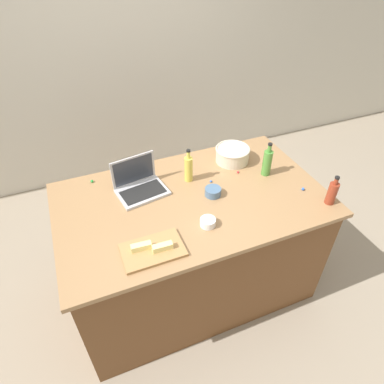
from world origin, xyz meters
name	(u,v)px	position (x,y,z in m)	size (l,w,h in m)	color
ground_plane	(192,282)	(0.00, 0.00, 0.00)	(12.00, 12.00, 0.00)	gray
wall_back	(120,52)	(0.00, 1.81, 1.30)	(8.00, 0.10, 2.60)	beige
island_counter	(192,245)	(0.00, 0.00, 0.45)	(1.71, 1.01, 0.90)	brown
laptop	(139,185)	(-0.29, 0.20, 0.95)	(0.34, 0.28, 0.22)	#B7B7BC
mixing_bowl_large	(232,154)	(0.43, 0.28, 0.96)	(0.25, 0.25, 0.11)	beige
bottle_soy	(332,193)	(0.78, -0.37, 0.98)	(0.06, 0.06, 0.20)	maroon
bottle_oil	(189,168)	(0.05, 0.19, 1.00)	(0.06, 0.06, 0.24)	#DBC64C
bottle_olive	(267,162)	(0.57, 0.05, 1.00)	(0.06, 0.06, 0.25)	#4C8C38
cutting_board	(153,250)	(-0.36, -0.33, 0.91)	(0.33, 0.21, 0.02)	#AD7F4C
butter_stick_left	(162,247)	(-0.31, -0.35, 0.94)	(0.11, 0.04, 0.04)	#F4E58C
butter_stick_right	(141,247)	(-0.42, -0.31, 0.94)	(0.11, 0.04, 0.04)	#F4E58C
ramekin_small	(208,222)	(-0.01, -0.26, 0.92)	(0.09, 0.09, 0.05)	white
ramekin_medium	(213,192)	(0.14, -0.02, 0.93)	(0.10, 0.10, 0.05)	slate
candy_0	(238,158)	(0.48, 0.28, 0.91)	(0.02, 0.02, 0.02)	#CC3399
candy_1	(238,172)	(0.40, 0.13, 0.91)	(0.02, 0.02, 0.02)	red
candy_2	(92,181)	(-0.56, 0.41, 0.91)	(0.02, 0.02, 0.02)	green
candy_3	(221,161)	(0.36, 0.30, 0.91)	(0.02, 0.02, 0.02)	green
candy_4	(211,181)	(0.18, 0.10, 0.91)	(0.02, 0.02, 0.02)	blue
candy_6	(303,189)	(0.71, -0.20, 0.91)	(0.02, 0.02, 0.02)	blue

